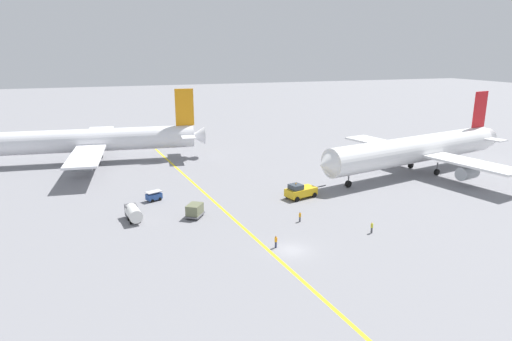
% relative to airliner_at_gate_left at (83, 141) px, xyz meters
% --- Properties ---
extents(ground_plane, '(600.00, 600.00, 0.00)m').
position_rel_airliner_at_gate_left_xyz_m(ground_plane, '(26.64, -59.62, -5.23)').
color(ground_plane, gray).
extents(taxiway_stripe, '(11.37, 119.55, 0.01)m').
position_rel_airliner_at_gate_left_xyz_m(taxiway_stripe, '(22.88, -49.62, -5.23)').
color(taxiway_stripe, yellow).
rests_on(taxiway_stripe, ground).
extents(airliner_at_gate_left, '(57.46, 47.31, 16.79)m').
position_rel_airliner_at_gate_left_xyz_m(airliner_at_gate_left, '(0.00, 0.00, 0.00)').
color(airliner_at_gate_left, silver).
rests_on(airliner_at_gate_left, ground).
extents(airliner_being_pushed, '(51.83, 41.58, 16.48)m').
position_rel_airliner_at_gate_left_xyz_m(airliner_being_pushed, '(66.95, -33.29, -0.01)').
color(airliner_being_pushed, white).
rests_on(airliner_being_pushed, ground).
extents(pushback_tug, '(8.92, 4.24, 2.98)m').
position_rel_airliner_at_gate_left_xyz_m(pushback_tug, '(36.84, -40.20, -3.97)').
color(pushback_tug, gold).
rests_on(pushback_tug, ground).
extents(gse_baggage_cart_trailing, '(3.13, 2.52, 1.71)m').
position_rel_airliner_at_gate_left_xyz_m(gse_baggage_cart_trailing, '(11.93, -33.15, -4.37)').
color(gse_baggage_cart_trailing, '#2D5199').
rests_on(gse_baggage_cart_trailing, ground).
extents(gse_container_dolly_flat, '(3.61, 3.88, 2.15)m').
position_rel_airliner_at_gate_left_xyz_m(gse_container_dolly_flat, '(17.03, -43.51, -4.06)').
color(gse_container_dolly_flat, slate).
rests_on(gse_container_dolly_flat, ground).
extents(gse_fuel_bowser_stubby, '(2.46, 5.09, 2.40)m').
position_rel_airliner_at_gate_left_xyz_m(gse_fuel_bowser_stubby, '(7.74, -41.81, -3.90)').
color(gse_fuel_bowser_stubby, silver).
rests_on(gse_fuel_bowser_stubby, ground).
extents(ground_crew_marshaller_foreground, '(0.36, 0.36, 1.56)m').
position_rel_airliner_at_gate_left_xyz_m(ground_crew_marshaller_foreground, '(31.92, -50.75, -4.43)').
color(ground_crew_marshaller_foreground, '#4C4C51').
rests_on(ground_crew_marshaller_foreground, ground).
extents(ground_crew_ramp_agent_by_cones, '(0.36, 0.50, 1.67)m').
position_rel_airliner_at_gate_left_xyz_m(ground_crew_ramp_agent_by_cones, '(24.96, -58.22, -4.36)').
color(ground_crew_ramp_agent_by_cones, '#2D3351').
rests_on(ground_crew_ramp_agent_by_cones, ground).
extents(ground_crew_wing_walker_right, '(0.45, 0.37, 1.67)m').
position_rel_airliner_at_gate_left_xyz_m(ground_crew_wing_walker_right, '(39.86, -58.21, -4.36)').
color(ground_crew_wing_walker_right, '#4C4C51').
rests_on(ground_crew_wing_walker_right, ground).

